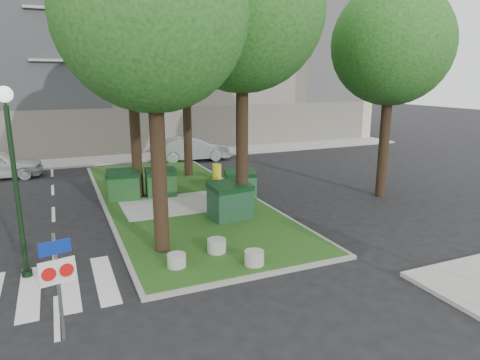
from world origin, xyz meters
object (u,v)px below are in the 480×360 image
dumpster_b (161,183)px  street_lamp (13,161)px  dumpster_a (123,185)px  bollard_right (254,258)px  litter_bin (217,172)px  traffic_sign_pole (57,273)px  bollard_mid (217,246)px  tree_street_right (393,33)px  tree_median_mid (131,32)px  tree_median_far (185,12)px  dumpster_c (230,201)px  car_silver (192,149)px  bollard_left (177,260)px  dumpster_d (240,184)px

dumpster_b → street_lamp: bearing=-124.2°
dumpster_a → bollard_right: size_ratio=2.75×
litter_bin → traffic_sign_pole: size_ratio=0.35×
bollard_right → traffic_sign_pole: size_ratio=0.24×
street_lamp → bollard_mid: bearing=-8.3°
tree_street_right → tree_median_mid: bearing=158.2°
tree_median_mid → traffic_sign_pole: (-3.45, -10.03, -5.51)m
tree_median_far → bollard_right: size_ratio=21.72×
tree_median_far → dumpster_c: (-0.77, -7.59, -7.53)m
car_silver → dumpster_a: bearing=148.6°
dumpster_a → dumpster_b: (1.60, -0.08, -0.03)m
dumpster_c → litter_bin: dumpster_c is taller
tree_street_right → bollard_left: tree_street_right is taller
dumpster_b → dumpster_a: bearing=-177.3°
bollard_left → litter_bin: bearing=63.3°
dumpster_b → bollard_left: (-1.32, -7.34, -0.40)m
dumpster_c → street_lamp: street_lamp is taller
bollard_left → traffic_sign_pole: bearing=-143.4°
tree_median_far → dumpster_d: 9.20m
bollard_left → litter_bin: 10.26m
dumpster_b → dumpster_c: (1.60, -4.10, 0.08)m
tree_median_mid → traffic_sign_pole: size_ratio=4.36×
dumpster_b → traffic_sign_pole: traffic_sign_pole is taller
dumpster_d → bollard_right: dumpster_d is taller
dumpster_c → car_silver: bearing=72.0°
traffic_sign_pole → car_silver: 19.11m
tree_median_far → car_silver: 8.79m
bollard_right → litter_bin: bearing=75.3°
litter_bin → dumpster_a: bearing=-160.5°
traffic_sign_pole → car_silver: size_ratio=0.49×
tree_street_right → tree_median_far: bearing=134.2°
tree_median_mid → litter_bin: (4.11, 1.33, -6.46)m
dumpster_d → bollard_right: size_ratio=2.75×
tree_median_mid → car_silver: (4.66, 7.26, -6.21)m
litter_bin → traffic_sign_pole: traffic_sign_pole is taller
bollard_left → bollard_right: 2.14m
street_lamp → traffic_sign_pole: (0.82, -3.45, -1.67)m
tree_street_right → dumpster_a: 12.96m
bollard_left → car_silver: bearing=71.2°
tree_median_mid → dumpster_a: tree_median_mid is taller
street_lamp → car_silver: size_ratio=1.07×
bollard_right → street_lamp: (-5.80, 1.98, 2.83)m
dumpster_c → bollard_mid: dumpster_c is taller
tree_median_mid → dumpster_b: tree_median_mid is taller
tree_street_right → dumpster_b: size_ratio=7.21×
dumpster_c → traffic_sign_pole: traffic_sign_pole is taller
bollard_left → tree_median_far: bearing=71.2°
dumpster_b → dumpster_d: (3.09, -1.63, 0.00)m
dumpster_c → street_lamp: bearing=-170.8°
dumpster_a → tree_street_right: bearing=-9.7°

